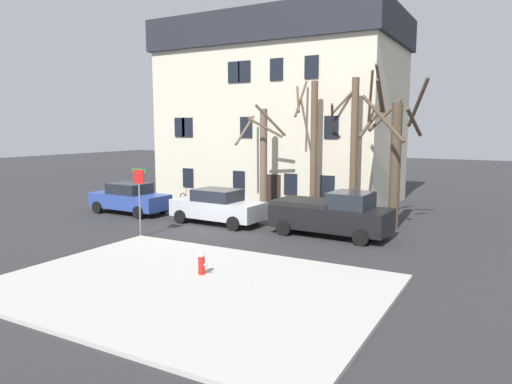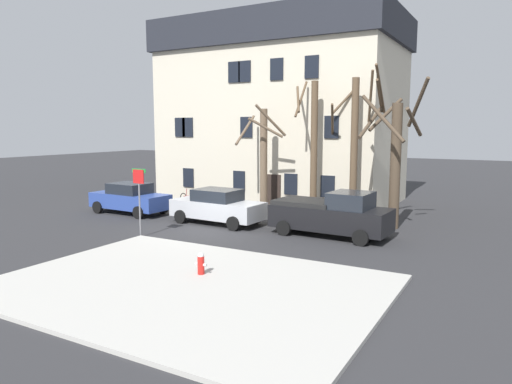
{
  "view_description": "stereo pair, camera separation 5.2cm",
  "coord_description": "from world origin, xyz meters",
  "px_view_note": "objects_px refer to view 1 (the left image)",
  "views": [
    {
      "loc": [
        12.38,
        -17.52,
        4.76
      ],
      "look_at": [
        1.63,
        1.79,
        1.74
      ],
      "focal_mm": 33.05,
      "sensor_mm": 36.0,
      "label": 1
    },
    {
      "loc": [
        12.43,
        -17.5,
        4.76
      ],
      "look_at": [
        1.63,
        1.79,
        1.74
      ],
      "focal_mm": 33.05,
      "sensor_mm": 36.0,
      "label": 2
    }
  ],
  "objects_px": {
    "tree_bare_far": "(357,141)",
    "car_blue_sedan": "(130,198)",
    "car_silver_sedan": "(218,206)",
    "pickup_truck_black": "(331,214)",
    "bicycle_leaning": "(188,199)",
    "tree_bare_near": "(263,158)",
    "fire_hydrant": "(201,263)",
    "building_main": "(281,111)",
    "street_sign_pole": "(139,190)",
    "tree_bare_mid": "(313,146)",
    "tree_bare_end": "(395,156)"
  },
  "relations": [
    {
      "from": "tree_bare_far",
      "to": "car_blue_sedan",
      "type": "distance_m",
      "value": 12.74
    },
    {
      "from": "tree_bare_far",
      "to": "car_silver_sedan",
      "type": "distance_m",
      "value": 7.7
    },
    {
      "from": "pickup_truck_black",
      "to": "bicycle_leaning",
      "type": "bearing_deg",
      "value": 160.97
    },
    {
      "from": "tree_bare_near",
      "to": "fire_hydrant",
      "type": "bearing_deg",
      "value": -71.86
    },
    {
      "from": "building_main",
      "to": "street_sign_pole",
      "type": "height_order",
      "value": "building_main"
    },
    {
      "from": "building_main",
      "to": "street_sign_pole",
      "type": "bearing_deg",
      "value": -91.95
    },
    {
      "from": "tree_bare_mid",
      "to": "bicycle_leaning",
      "type": "distance_m",
      "value": 9.01
    },
    {
      "from": "car_blue_sedan",
      "to": "street_sign_pole",
      "type": "height_order",
      "value": "street_sign_pole"
    },
    {
      "from": "bicycle_leaning",
      "to": "tree_bare_far",
      "type": "bearing_deg",
      "value": 0.03
    },
    {
      "from": "building_main",
      "to": "street_sign_pole",
      "type": "relative_size",
      "value": 5.02
    },
    {
      "from": "tree_bare_near",
      "to": "street_sign_pole",
      "type": "bearing_deg",
      "value": -106.74
    },
    {
      "from": "building_main",
      "to": "bicycle_leaning",
      "type": "xyz_separation_m",
      "value": [
        -3.92,
        -5.05,
        -5.5
      ]
    },
    {
      "from": "tree_bare_mid",
      "to": "fire_hydrant",
      "type": "relative_size",
      "value": 10.2
    },
    {
      "from": "building_main",
      "to": "pickup_truck_black",
      "type": "bearing_deg",
      "value": -52.25
    },
    {
      "from": "building_main",
      "to": "tree_bare_end",
      "type": "xyz_separation_m",
      "value": [
        8.74,
        -5.77,
        -2.41
      ]
    },
    {
      "from": "tree_bare_end",
      "to": "pickup_truck_black",
      "type": "relative_size",
      "value": 1.32
    },
    {
      "from": "car_blue_sedan",
      "to": "street_sign_pole",
      "type": "distance_m",
      "value": 6.26
    },
    {
      "from": "tree_bare_near",
      "to": "tree_bare_end",
      "type": "distance_m",
      "value": 7.01
    },
    {
      "from": "car_blue_sedan",
      "to": "fire_hydrant",
      "type": "relative_size",
      "value": 6.66
    },
    {
      "from": "tree_bare_end",
      "to": "bicycle_leaning",
      "type": "distance_m",
      "value": 13.06
    },
    {
      "from": "tree_bare_mid",
      "to": "tree_bare_end",
      "type": "xyz_separation_m",
      "value": [
        4.35,
        -0.63,
        -0.37
      ]
    },
    {
      "from": "tree_bare_mid",
      "to": "bicycle_leaning",
      "type": "bearing_deg",
      "value": 179.42
    },
    {
      "from": "tree_bare_mid",
      "to": "car_blue_sedan",
      "type": "distance_m",
      "value": 10.57
    },
    {
      "from": "building_main",
      "to": "street_sign_pole",
      "type": "xyz_separation_m",
      "value": [
        -0.44,
        -13.06,
        -3.77
      ]
    },
    {
      "from": "fire_hydrant",
      "to": "street_sign_pole",
      "type": "distance_m",
      "value": 6.74
    },
    {
      "from": "tree_bare_near",
      "to": "street_sign_pole",
      "type": "relative_size",
      "value": 1.98
    },
    {
      "from": "tree_bare_far",
      "to": "car_silver_sedan",
      "type": "xyz_separation_m",
      "value": [
        -5.82,
        -3.88,
        -3.22
      ]
    },
    {
      "from": "tree_bare_mid",
      "to": "street_sign_pole",
      "type": "distance_m",
      "value": 9.44
    },
    {
      "from": "tree_bare_mid",
      "to": "car_silver_sedan",
      "type": "relative_size",
      "value": 1.49
    },
    {
      "from": "fire_hydrant",
      "to": "tree_bare_near",
      "type": "bearing_deg",
      "value": 108.14
    },
    {
      "from": "building_main",
      "to": "car_silver_sedan",
      "type": "distance_m",
      "value": 10.27
    },
    {
      "from": "tree_bare_near",
      "to": "fire_hydrant",
      "type": "distance_m",
      "value": 11.44
    },
    {
      "from": "car_silver_sedan",
      "to": "car_blue_sedan",
      "type": "bearing_deg",
      "value": -179.66
    },
    {
      "from": "tree_bare_near",
      "to": "bicycle_leaning",
      "type": "xyz_separation_m",
      "value": [
        -5.66,
        0.74,
        -2.77
      ]
    },
    {
      "from": "pickup_truck_black",
      "to": "car_silver_sedan",
      "type": "bearing_deg",
      "value": -178.16
    },
    {
      "from": "tree_bare_far",
      "to": "fire_hydrant",
      "type": "bearing_deg",
      "value": -97.4
    },
    {
      "from": "car_silver_sedan",
      "to": "bicycle_leaning",
      "type": "bearing_deg",
      "value": 140.93
    },
    {
      "from": "car_silver_sedan",
      "to": "fire_hydrant",
      "type": "distance_m",
      "value": 8.63
    },
    {
      "from": "tree_bare_mid",
      "to": "tree_bare_far",
      "type": "xyz_separation_m",
      "value": [
        2.28,
        0.09,
        0.26
      ]
    },
    {
      "from": "building_main",
      "to": "pickup_truck_black",
      "type": "distance_m",
      "value": 12.09
    },
    {
      "from": "bicycle_leaning",
      "to": "tree_bare_end",
      "type": "bearing_deg",
      "value": -3.25
    },
    {
      "from": "building_main",
      "to": "tree_bare_mid",
      "type": "bearing_deg",
      "value": -49.47
    },
    {
      "from": "tree_bare_near",
      "to": "pickup_truck_black",
      "type": "distance_m",
      "value": 6.22
    },
    {
      "from": "tree_bare_near",
      "to": "tree_bare_far",
      "type": "xyz_separation_m",
      "value": [
        4.93,
        0.75,
        0.95
      ]
    },
    {
      "from": "building_main",
      "to": "car_silver_sedan",
      "type": "height_order",
      "value": "building_main"
    },
    {
      "from": "building_main",
      "to": "pickup_truck_black",
      "type": "xyz_separation_m",
      "value": [
        6.77,
        -8.74,
        -4.89
      ]
    },
    {
      "from": "street_sign_pole",
      "to": "bicycle_leaning",
      "type": "bearing_deg",
      "value": 113.47
    },
    {
      "from": "pickup_truck_black",
      "to": "tree_bare_near",
      "type": "bearing_deg",
      "value": 149.65
    },
    {
      "from": "building_main",
      "to": "car_silver_sedan",
      "type": "xyz_separation_m",
      "value": [
        0.85,
        -8.93,
        -4.99
      ]
    },
    {
      "from": "fire_hydrant",
      "to": "street_sign_pole",
      "type": "relative_size",
      "value": 0.24
    }
  ]
}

